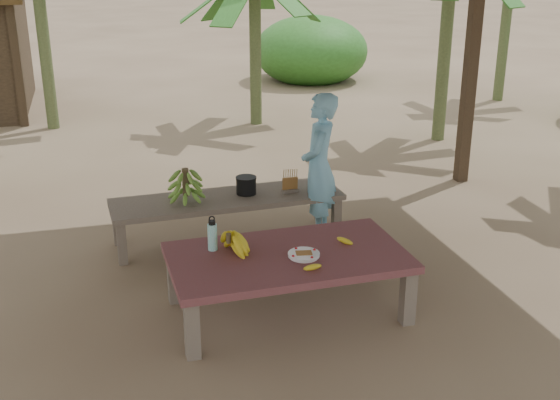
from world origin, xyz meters
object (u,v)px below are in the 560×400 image
object	(u,v)px
ripe_banana_bunch	(229,243)
woman	(319,167)
cooking_pot	(246,186)
work_table	(288,262)
plate	(304,255)
bench	(228,202)
water_flask	(212,236)

from	to	relation	value
ripe_banana_bunch	woman	distance (m)	1.70
ripe_banana_bunch	cooking_pot	size ratio (longest dim) A/B	1.58
ripe_banana_bunch	woman	xyz separation A→B (m)	(1.13, 1.26, 0.12)
work_table	plate	world-z (taller)	plate
bench	ripe_banana_bunch	distance (m)	1.42
work_table	woman	distance (m)	1.58
bench	plate	world-z (taller)	plate
plate	water_flask	xyz separation A→B (m)	(-0.64, 0.31, 0.10)
plate	water_flask	distance (m)	0.72
ripe_banana_bunch	cooking_pot	bearing A→B (deg)	72.42
work_table	plate	xyz separation A→B (m)	(0.10, -0.08, 0.08)
bench	cooking_pot	bearing A→B (deg)	10.11
ripe_banana_bunch	plate	world-z (taller)	ripe_banana_bunch
plate	woman	distance (m)	1.60
work_table	woman	size ratio (longest dim) A/B	1.28
ripe_banana_bunch	water_flask	xyz separation A→B (m)	(-0.11, 0.11, 0.03)
cooking_pot	woman	bearing A→B (deg)	-13.01
work_table	plate	bearing A→B (deg)	-40.65
ripe_banana_bunch	water_flask	bearing A→B (deg)	134.39
plate	work_table	bearing A→B (deg)	140.76
ripe_banana_bunch	plate	size ratio (longest dim) A/B	1.25
bench	woman	bearing A→B (deg)	-9.84
water_flask	woman	world-z (taller)	woman
cooking_pot	woman	distance (m)	0.72
ripe_banana_bunch	cooking_pot	distance (m)	1.49
work_table	ripe_banana_bunch	size ratio (longest dim) A/B	6.04
bench	water_flask	bearing A→B (deg)	-108.30
bench	water_flask	world-z (taller)	water_flask
bench	work_table	bearing A→B (deg)	-85.75
plate	cooking_pot	bearing A→B (deg)	92.94
cooking_pot	woman	world-z (taller)	woman
water_flask	ripe_banana_bunch	bearing A→B (deg)	-45.61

